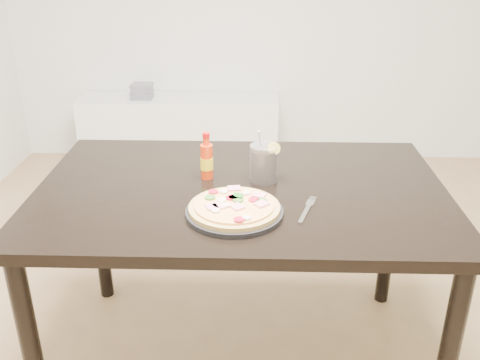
{
  "coord_description": "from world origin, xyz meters",
  "views": [
    {
      "loc": [
        -0.26,
        -1.58,
        1.53
      ],
      "look_at": [
        -0.3,
        -0.04,
        0.83
      ],
      "focal_mm": 40.0,
      "sensor_mm": 36.0,
      "label": 1
    }
  ],
  "objects_px": {
    "plate": "(234,212)",
    "cola_cup": "(264,164)",
    "fork": "(307,209)",
    "dining_table": "(241,208)",
    "hot_sauce_bottle": "(207,160)",
    "media_console": "(180,132)",
    "pizza": "(234,207)"
  },
  "relations": [
    {
      "from": "pizza",
      "to": "cola_cup",
      "type": "xyz_separation_m",
      "value": [
        0.09,
        0.26,
        0.03
      ]
    },
    {
      "from": "plate",
      "to": "hot_sauce_bottle",
      "type": "xyz_separation_m",
      "value": [
        -0.11,
        0.27,
        0.06
      ]
    },
    {
      "from": "media_console",
      "to": "hot_sauce_bottle",
      "type": "bearing_deg",
      "value": -78.94
    },
    {
      "from": "plate",
      "to": "media_console",
      "type": "xyz_separation_m",
      "value": [
        -0.48,
        2.19,
        -0.51
      ]
    },
    {
      "from": "dining_table",
      "to": "hot_sauce_bottle",
      "type": "relative_size",
      "value": 8.26
    },
    {
      "from": "fork",
      "to": "cola_cup",
      "type": "bearing_deg",
      "value": 139.7
    },
    {
      "from": "cola_cup",
      "to": "fork",
      "type": "distance_m",
      "value": 0.26
    },
    {
      "from": "dining_table",
      "to": "plate",
      "type": "distance_m",
      "value": 0.22
    },
    {
      "from": "dining_table",
      "to": "media_console",
      "type": "xyz_separation_m",
      "value": [
        -0.5,
        1.99,
        -0.42
      ]
    },
    {
      "from": "dining_table",
      "to": "media_console",
      "type": "relative_size",
      "value": 1.0
    },
    {
      "from": "dining_table",
      "to": "pizza",
      "type": "relative_size",
      "value": 4.97
    },
    {
      "from": "hot_sauce_bottle",
      "to": "cola_cup",
      "type": "xyz_separation_m",
      "value": [
        0.2,
        -0.01,
        -0.01
      ]
    },
    {
      "from": "dining_table",
      "to": "fork",
      "type": "xyz_separation_m",
      "value": [
        0.21,
        -0.16,
        0.09
      ]
    },
    {
      "from": "hot_sauce_bottle",
      "to": "fork",
      "type": "height_order",
      "value": "hot_sauce_bottle"
    },
    {
      "from": "pizza",
      "to": "hot_sauce_bottle",
      "type": "height_order",
      "value": "hot_sauce_bottle"
    },
    {
      "from": "pizza",
      "to": "hot_sauce_bottle",
      "type": "bearing_deg",
      "value": 111.49
    },
    {
      "from": "fork",
      "to": "hot_sauce_bottle",
      "type": "bearing_deg",
      "value": 163.34
    },
    {
      "from": "dining_table",
      "to": "cola_cup",
      "type": "relative_size",
      "value": 7.4
    },
    {
      "from": "plate",
      "to": "pizza",
      "type": "xyz_separation_m",
      "value": [
        -0.0,
        0.0,
        0.02
      ]
    },
    {
      "from": "plate",
      "to": "hot_sauce_bottle",
      "type": "height_order",
      "value": "hot_sauce_bottle"
    },
    {
      "from": "dining_table",
      "to": "cola_cup",
      "type": "height_order",
      "value": "cola_cup"
    },
    {
      "from": "plate",
      "to": "cola_cup",
      "type": "bearing_deg",
      "value": 70.31
    },
    {
      "from": "plate",
      "to": "cola_cup",
      "type": "relative_size",
      "value": 1.59
    },
    {
      "from": "dining_table",
      "to": "pizza",
      "type": "height_order",
      "value": "pizza"
    },
    {
      "from": "fork",
      "to": "media_console",
      "type": "distance_m",
      "value": 2.32
    },
    {
      "from": "media_console",
      "to": "plate",
      "type": "bearing_deg",
      "value": -77.58
    },
    {
      "from": "dining_table",
      "to": "fork",
      "type": "distance_m",
      "value": 0.28
    },
    {
      "from": "cola_cup",
      "to": "media_console",
      "type": "height_order",
      "value": "cola_cup"
    },
    {
      "from": "plate",
      "to": "cola_cup",
      "type": "height_order",
      "value": "cola_cup"
    },
    {
      "from": "hot_sauce_bottle",
      "to": "plate",
      "type": "bearing_deg",
      "value": -68.56
    },
    {
      "from": "plate",
      "to": "fork",
      "type": "distance_m",
      "value": 0.23
    },
    {
      "from": "fork",
      "to": "media_console",
      "type": "height_order",
      "value": "fork"
    }
  ]
}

